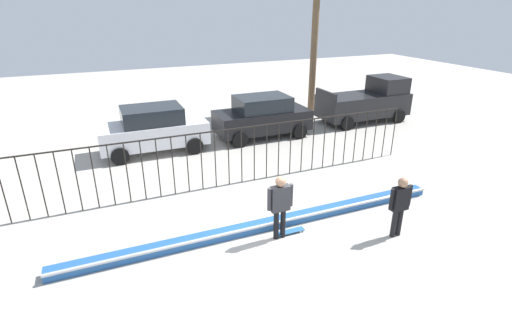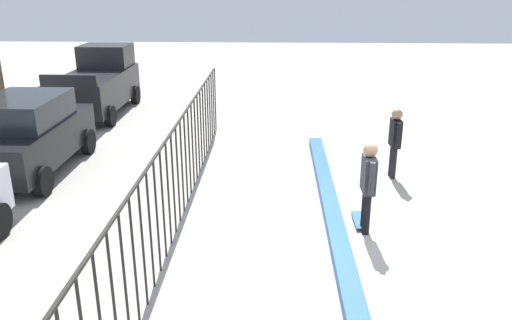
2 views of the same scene
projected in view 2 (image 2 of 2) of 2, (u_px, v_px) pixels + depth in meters
name	position (u px, v px, depth m)	size (l,w,h in m)	color
ground_plane	(361.00, 235.00, 9.79)	(60.00, 60.00, 0.00)	#ADA89E
bowl_coping_ledge	(337.00, 229.00, 9.77)	(11.00, 0.40, 0.27)	#235699
perimeter_fence	(173.00, 173.00, 9.51)	(14.04, 0.04, 1.97)	black
skateboarder	(368.00, 179.00, 9.57)	(0.72, 0.27, 1.78)	black
skateboard	(359.00, 220.00, 10.26)	(0.80, 0.20, 0.07)	#26598C
camera_operator	(395.00, 137.00, 12.28)	(0.69, 0.26, 1.70)	black
parked_car_black	(26.00, 134.00, 12.63)	(4.30, 2.12, 1.90)	black
pickup_truck	(97.00, 83.00, 18.29)	(4.70, 2.12, 2.24)	black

